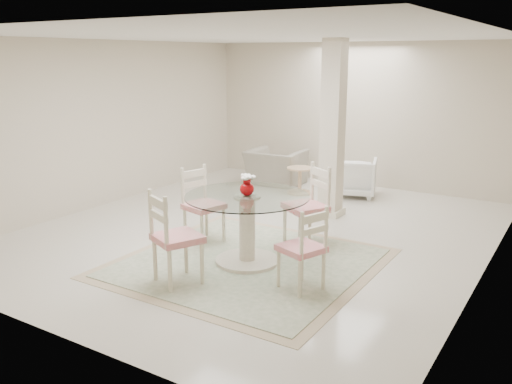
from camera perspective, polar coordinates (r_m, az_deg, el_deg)
The scene contains 13 objects.
ground at distance 7.78m, azimuth 0.42°, elevation -4.16°, with size 7.00×7.00×0.00m, color beige.
room_shell at distance 7.41m, azimuth 0.45°, elevation 9.59°, with size 6.02×7.02×2.71m.
column at distance 8.38m, azimuth 8.07°, elevation 6.51°, with size 0.30×0.30×2.70m, color beige.
area_rug at distance 6.62m, azimuth -0.92°, elevation -7.44°, with size 2.91×2.91×0.02m.
dining_table at distance 6.48m, azimuth -0.94°, elevation -3.95°, with size 1.47×1.47×0.85m.
red_vase at distance 6.33m, azimuth -0.94°, elevation 0.78°, with size 0.20×0.19×0.26m.
dining_chair_east at distance 5.71m, azimuth 5.26°, elevation -5.35°, with size 0.53×0.53×1.04m.
dining_chair_north at distance 7.05m, azimuth 5.79°, elevation -0.85°, with size 0.66×0.66×1.19m.
dining_chair_west at distance 7.24m, azimuth -5.88°, elevation -0.76°, with size 0.55×0.55×1.12m.
dining_chair_south at distance 5.90m, azimuth -8.97°, elevation -4.11°, with size 0.62×0.62×1.17m.
recliner_taupe at distance 10.54m, azimuth 2.10°, elevation 2.62°, with size 1.03×0.90×0.67m, color gray.
armchair_white at distance 9.83m, azimuth 10.35°, elevation 1.57°, with size 0.73×0.75×0.68m, color white.
side_table at distance 9.84m, azimuth 4.63°, elevation 1.09°, with size 0.47×0.47×0.49m.
Camera 1 is at (3.86, -6.30, 2.45)m, focal length 38.00 mm.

